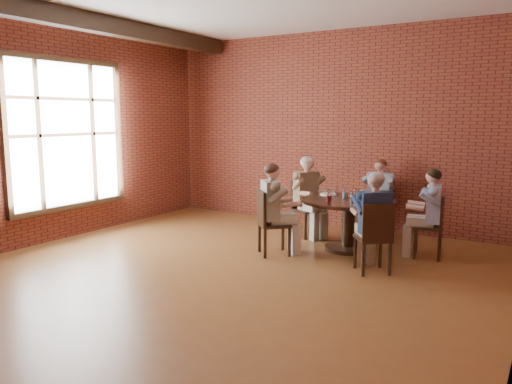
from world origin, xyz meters
The scene contains 29 objects.
floor centered at (0.00, 0.00, 0.00)m, with size 7.00×7.00×0.00m, color brown.
wall_back centered at (0.00, 3.50, 1.70)m, with size 7.00×7.00×0.00m, color maroon.
wall_left centered at (-3.25, 0.00, 1.70)m, with size 7.00×7.00×0.00m, color maroon.
ceiling_beam centered at (-2.45, 0.00, 3.27)m, with size 0.22×6.90×0.26m, color black.
window centered at (-3.18, 0.40, 1.65)m, with size 0.10×2.16×2.36m.
dining_table centered at (0.90, 2.00, 0.53)m, with size 1.34×1.34×0.75m.
chair_a centered at (2.05, 2.21, 0.48)m, with size 0.44×0.44×0.88m.
diner_a centered at (1.98, 2.20, 0.61)m, with size 0.47×0.57×1.23m, color #436AAF, non-canonical shape.
chair_b centered at (0.98, 3.22, 0.49)m, with size 0.41×0.41×0.89m.
diner_b centered at (0.97, 3.14, 0.63)m, with size 0.48×0.59×1.25m, color #8F9DB6, non-canonical shape.
chair_c centered at (-0.04, 2.48, 0.50)m, with size 0.55×0.55×0.92m.
diner_c centered at (0.03, 2.45, 0.65)m, with size 0.51×0.62×1.30m, color brown, non-canonical shape.
chair_d centered at (0.04, 1.17, 0.50)m, with size 0.58×0.58×0.91m.
diner_d centered at (0.09, 1.23, 0.65)m, with size 0.50×0.62×1.29m, color gray, non-canonical shape.
chair_e centered at (1.58, 1.10, 0.49)m, with size 0.55×0.55×0.90m.
diner_e centered at (1.54, 1.16, 0.63)m, with size 0.49×0.60×1.26m, color #1B2B4B, non-canonical shape.
plate_a centered at (1.30, 2.25, 0.76)m, with size 0.26×0.26×0.01m, color white.
plate_b centered at (1.00, 2.47, 0.76)m, with size 0.26×0.26×0.01m, color white.
plate_c centered at (0.48, 2.23, 0.76)m, with size 0.26×0.26×0.01m, color white.
plate_d centered at (1.24, 1.62, 0.76)m, with size 0.26×0.26×0.01m, color white.
glass_a centered at (1.13, 2.04, 0.82)m, with size 0.07×0.07×0.14m, color white.
glass_b centered at (0.93, 2.14, 0.82)m, with size 0.07×0.07×0.14m, color white.
glass_c centered at (0.60, 2.27, 0.82)m, with size 0.07×0.07×0.14m, color white.
glass_d centered at (0.81, 2.06, 0.82)m, with size 0.07×0.07×0.14m, color white.
glass_e centered at (0.65, 1.84, 0.82)m, with size 0.07×0.07×0.14m, color white.
glass_f centered at (0.75, 1.62, 0.82)m, with size 0.07×0.07×0.14m, color white.
glass_g centered at (1.00, 1.86, 0.82)m, with size 0.07×0.07×0.14m, color white.
glass_h centered at (1.15, 1.87, 0.82)m, with size 0.07×0.07×0.14m, color white.
smartphone centered at (1.28, 1.58, 0.75)m, with size 0.07×0.15×0.01m, color black.
Camera 1 is at (3.45, -4.75, 1.94)m, focal length 35.00 mm.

